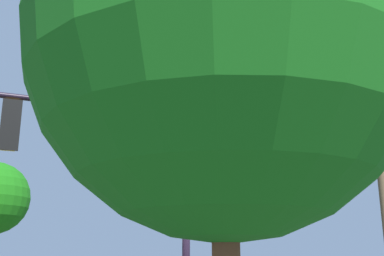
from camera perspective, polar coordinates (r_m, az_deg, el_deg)
signal_pole_assembly at (r=12.11m, az=-8.13°, el=-3.41°), size 5.62×2.18×6.06m
utility_pole at (r=18.14m, az=21.98°, el=-6.38°), size 0.64×1.76×8.44m
tree_far at (r=5.38m, az=3.67°, el=9.73°), size 4.31×4.31×6.31m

